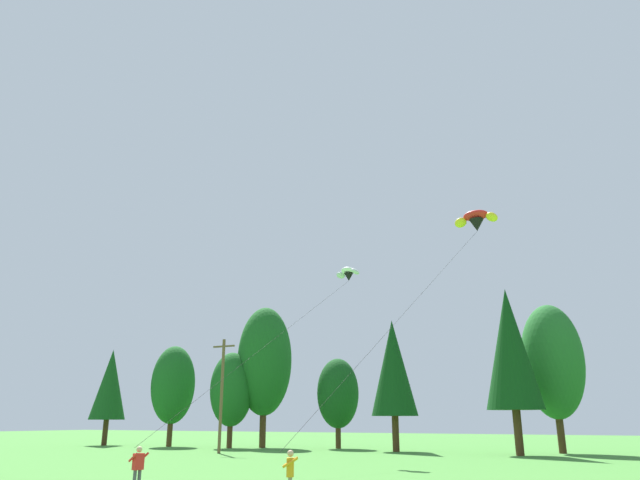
# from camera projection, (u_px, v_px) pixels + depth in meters

# --- Properties ---
(treeline_tree_a) EXTENTS (3.85, 3.85, 10.23)m
(treeline_tree_a) POSITION_uv_depth(u_px,v_px,m) (110.00, 384.00, 65.05)
(treeline_tree_a) COLOR #472D19
(treeline_tree_a) RESTS_ON ground_plane
(treeline_tree_b) EXTENTS (4.58, 4.58, 10.28)m
(treeline_tree_b) POSITION_uv_depth(u_px,v_px,m) (173.00, 385.00, 62.33)
(treeline_tree_b) COLOR #472D19
(treeline_tree_b) RESTS_ON ground_plane
(treeline_tree_c) EXTENTS (4.30, 4.30, 9.24)m
(treeline_tree_c) POSITION_uv_depth(u_px,v_px,m) (232.00, 389.00, 59.06)
(treeline_tree_c) COLOR #472D19
(treeline_tree_c) RESTS_ON ground_plane
(treeline_tree_d) EXTENTS (5.59, 5.59, 14.03)m
(treeline_tree_d) POSITION_uv_depth(u_px,v_px,m) (265.00, 361.00, 60.63)
(treeline_tree_d) COLOR #472D19
(treeline_tree_d) RESTS_ON ground_plane
(treeline_tree_e) EXTENTS (4.11, 4.11, 8.54)m
(treeline_tree_e) POSITION_uv_depth(u_px,v_px,m) (338.00, 393.00, 57.97)
(treeline_tree_e) COLOR #472D19
(treeline_tree_e) RESTS_ON ground_plane
(treeline_tree_f) EXTENTS (4.12, 4.12, 11.46)m
(treeline_tree_f) POSITION_uv_depth(u_px,v_px,m) (393.00, 367.00, 52.94)
(treeline_tree_f) COLOR #472D19
(treeline_tree_f) RESTS_ON ground_plane
(treeline_tree_g) EXTENTS (4.49, 4.49, 13.13)m
(treeline_tree_g) POSITION_uv_depth(u_px,v_px,m) (510.00, 348.00, 47.59)
(treeline_tree_g) COLOR #472D19
(treeline_tree_g) RESTS_ON ground_plane
(treeline_tree_h) EXTENTS (5.13, 5.13, 12.34)m
(treeline_tree_h) POSITION_uv_depth(u_px,v_px,m) (553.00, 361.00, 50.33)
(treeline_tree_h) COLOR #472D19
(treeline_tree_h) RESTS_ON ground_plane
(utility_pole) EXTENTS (2.20, 0.26, 9.35)m
(utility_pole) POSITION_uv_depth(u_px,v_px,m) (222.00, 392.00, 49.74)
(utility_pole) COLOR brown
(utility_pole) RESTS_ON ground_plane
(kite_flyer_near) EXTENTS (0.65, 0.68, 1.69)m
(kite_flyer_near) POSITION_uv_depth(u_px,v_px,m) (138.00, 466.00, 22.35)
(kite_flyer_near) COLOR #4C4C51
(kite_flyer_near) RESTS_ON ground_plane
(kite_flyer_mid) EXTENTS (0.73, 0.74, 1.69)m
(kite_flyer_mid) POSITION_uv_depth(u_px,v_px,m) (290.00, 472.00, 19.64)
(kite_flyer_mid) COLOR gray
(kite_flyer_mid) RESTS_ON ground_plane
(parafoil_kite_high_white) EXTENTS (2.29, 21.15, 11.95)m
(parafoil_kite_high_white) POSITION_uv_depth(u_px,v_px,m) (348.00, 274.00, 43.44)
(parafoil_kite_high_white) COLOR white
(parafoil_kite_mid_red_yellow) EXTENTS (4.67, 20.84, 14.79)m
(parafoil_kite_mid_red_yellow) POSITION_uv_depth(u_px,v_px,m) (476.00, 220.00, 39.80)
(parafoil_kite_mid_red_yellow) COLOR red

